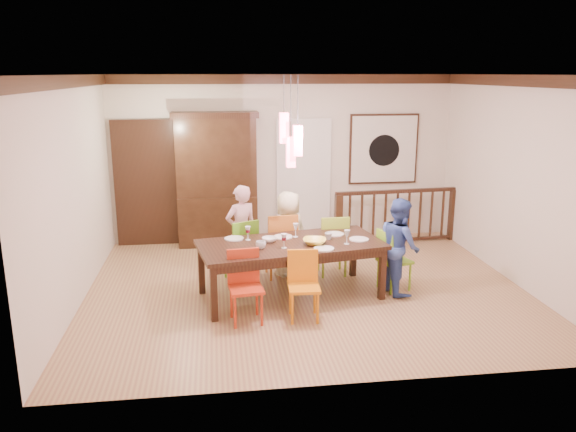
{
  "coord_description": "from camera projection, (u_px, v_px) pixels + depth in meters",
  "views": [
    {
      "loc": [
        -1.21,
        -7.25,
        2.92
      ],
      "look_at": [
        -0.24,
        0.11,
        1.03
      ],
      "focal_mm": 35.0,
      "sensor_mm": 36.0,
      "label": 1
    }
  ],
  "objects": [
    {
      "name": "cup_left",
      "position": [
        261.0,
        245.0,
        7.13
      ],
      "size": [
        0.14,
        0.14,
        0.1
      ],
      "primitive_type": "imported",
      "rotation": [
        0.0,
        0.0,
        -0.1
      ],
      "color": "silver",
      "rests_on": "dining_table"
    },
    {
      "name": "pendant_cluster",
      "position": [
        291.0,
        140.0,
        7.06
      ],
      "size": [
        0.27,
        0.21,
        1.14
      ],
      "color": "#FF4C63",
      "rests_on": "ceiling"
    },
    {
      "name": "wall_right",
      "position": [
        518.0,
        181.0,
        7.86
      ],
      "size": [
        0.0,
        5.0,
        5.0
      ],
      "primitive_type": "plane",
      "rotation": [
        1.57,
        0.0,
        -1.57
      ],
      "color": "beige",
      "rests_on": "floor"
    },
    {
      "name": "panel_door",
      "position": [
        146.0,
        185.0,
        9.63
      ],
      "size": [
        1.04,
        0.07,
        2.24
      ],
      "primitive_type": "cube",
      "color": "black",
      "rests_on": "wall_back"
    },
    {
      "name": "plate_near_left",
      "position": [
        237.0,
        252.0,
        6.98
      ],
      "size": [
        0.26,
        0.26,
        0.01
      ],
      "primitive_type": "cylinder",
      "color": "white",
      "rests_on": "dining_table"
    },
    {
      "name": "wine_glass_d",
      "position": [
        347.0,
        237.0,
        7.32
      ],
      "size": [
        0.08,
        0.08,
        0.19
      ],
      "primitive_type": null,
      "color": "silver",
      "rests_on": "dining_table"
    },
    {
      "name": "floor",
      "position": [
        306.0,
        288.0,
        7.84
      ],
      "size": [
        6.0,
        6.0,
        0.0
      ],
      "primitive_type": "plane",
      "color": "#99694A",
      "rests_on": "ground"
    },
    {
      "name": "chair_far_right",
      "position": [
        332.0,
        240.0,
        8.29
      ],
      "size": [
        0.42,
        0.42,
        0.92
      ],
      "rotation": [
        0.0,
        0.0,
        3.16
      ],
      "color": "#95B72C",
      "rests_on": "floor"
    },
    {
      "name": "plate_far_left",
      "position": [
        234.0,
        238.0,
        7.56
      ],
      "size": [
        0.26,
        0.26,
        0.01
      ],
      "primitive_type": "cylinder",
      "color": "white",
      "rests_on": "dining_table"
    },
    {
      "name": "wall_left",
      "position": [
        73.0,
        193.0,
        7.1
      ],
      "size": [
        0.0,
        5.0,
        5.0
      ],
      "primitive_type": "plane",
      "rotation": [
        1.57,
        0.0,
        1.57
      ],
      "color": "beige",
      "rests_on": "floor"
    },
    {
      "name": "serving_bowl",
      "position": [
        315.0,
        241.0,
        7.32
      ],
      "size": [
        0.36,
        0.36,
        0.07
      ],
      "primitive_type": "imported",
      "rotation": [
        0.0,
        0.0,
        -0.2
      ],
      "color": "yellow",
      "rests_on": "dining_table"
    },
    {
      "name": "napkin",
      "position": [
        297.0,
        251.0,
        7.01
      ],
      "size": [
        0.18,
        0.14,
        0.01
      ],
      "primitive_type": "cube",
      "color": "#D83359",
      "rests_on": "dining_table"
    },
    {
      "name": "dining_table",
      "position": [
        291.0,
        248.0,
        7.41
      ],
      "size": [
        2.56,
        1.5,
        0.75
      ],
      "rotation": [
        0.0,
        0.0,
        0.18
      ],
      "color": "black",
      "rests_on": "floor"
    },
    {
      "name": "ceiling",
      "position": [
        308.0,
        75.0,
        7.12
      ],
      "size": [
        6.0,
        6.0,
        0.0
      ],
      "primitive_type": "plane",
      "rotation": [
        3.14,
        0.0,
        0.0
      ],
      "color": "white",
      "rests_on": "wall_back"
    },
    {
      "name": "china_hutch",
      "position": [
        217.0,
        179.0,
        9.61
      ],
      "size": [
        1.45,
        0.46,
        2.29
      ],
      "color": "black",
      "rests_on": "floor"
    },
    {
      "name": "chair_near_mid",
      "position": [
        304.0,
        282.0,
        6.76
      ],
      "size": [
        0.4,
        0.4,
        0.83
      ],
      "rotation": [
        0.0,
        0.0,
        -0.06
      ],
      "color": "orange",
      "rests_on": "floor"
    },
    {
      "name": "small_bowl",
      "position": [
        269.0,
        240.0,
        7.42
      ],
      "size": [
        0.25,
        0.25,
        0.06
      ],
      "primitive_type": "imported",
      "rotation": [
        0.0,
        0.0,
        -0.32
      ],
      "color": "white",
      "rests_on": "dining_table"
    },
    {
      "name": "chair_far_left",
      "position": [
        240.0,
        245.0,
        8.09
      ],
      "size": [
        0.54,
        0.54,
        0.9
      ],
      "rotation": [
        0.0,
        0.0,
        3.57
      ],
      "color": "#5CA51E",
      "rests_on": "floor"
    },
    {
      "name": "painting",
      "position": [
        384.0,
        149.0,
        10.04
      ],
      "size": [
        1.25,
        0.06,
        1.25
      ],
      "color": "black",
      "rests_on": "wall_back"
    },
    {
      "name": "person_far_mid",
      "position": [
        289.0,
        233.0,
        8.25
      ],
      "size": [
        0.73,
        0.64,
        1.26
      ],
      "primitive_type": "imported",
      "rotation": [
        0.0,
        0.0,
        3.63
      ],
      "color": "beige",
      "rests_on": "floor"
    },
    {
      "name": "chair_end_right",
      "position": [
        395.0,
        256.0,
        7.71
      ],
      "size": [
        0.48,
        0.48,
        0.85
      ],
      "rotation": [
        0.0,
        0.0,
        1.88
      ],
      "color": "#76B523",
      "rests_on": "floor"
    },
    {
      "name": "wine_glass_b",
      "position": [
        296.0,
        230.0,
        7.63
      ],
      "size": [
        0.08,
        0.08,
        0.19
      ],
      "primitive_type": null,
      "color": "silver",
      "rests_on": "dining_table"
    },
    {
      "name": "chair_near_left",
      "position": [
        246.0,
        283.0,
        6.68
      ],
      "size": [
        0.43,
        0.43,
        0.87
      ],
      "rotation": [
        0.0,
        0.0,
        0.1
      ],
      "color": "red",
      "rests_on": "floor"
    },
    {
      "name": "person_end_right",
      "position": [
        399.0,
        246.0,
        7.58
      ],
      "size": [
        0.57,
        0.69,
        1.31
      ],
      "primitive_type": "imported",
      "rotation": [
        0.0,
        0.0,
        1.69
      ],
      "color": "#38539F",
      "rests_on": "floor"
    },
    {
      "name": "balustrade",
      "position": [
        397.0,
        215.0,
        9.83
      ],
      "size": [
        2.27,
        0.25,
        0.96
      ],
      "rotation": [
        0.0,
        0.0,
        0.08
      ],
      "color": "black",
      "rests_on": "floor"
    },
    {
      "name": "plate_end_right",
      "position": [
        359.0,
        239.0,
        7.53
      ],
      "size": [
        0.26,
        0.26,
        0.01
      ],
      "primitive_type": "cylinder",
      "color": "white",
      "rests_on": "dining_table"
    },
    {
      "name": "wine_glass_a",
      "position": [
        248.0,
        233.0,
        7.49
      ],
      "size": [
        0.08,
        0.08,
        0.19
      ],
      "primitive_type": null,
      "color": "#590C19",
      "rests_on": "dining_table"
    },
    {
      "name": "plate_far_mid",
      "position": [
        283.0,
        237.0,
        7.64
      ],
      "size": [
        0.26,
        0.26,
        0.01
      ],
      "primitive_type": "cylinder",
      "color": "white",
      "rests_on": "dining_table"
    },
    {
      "name": "plate_near_mid",
      "position": [
        324.0,
        249.0,
        7.12
      ],
      "size": [
        0.26,
        0.26,
        0.01
      ],
      "primitive_type": "cylinder",
      "color": "white",
      "rests_on": "dining_table"
    },
    {
      "name": "chair_far_mid",
      "position": [
        280.0,
        240.0,
        8.21
      ],
      "size": [
        0.48,
        0.48,
        0.97
      ],
      "rotation": [
        0.0,
        0.0,
        3.24
      ],
      "color": "#B86621",
      "rests_on": "floor"
    },
    {
      "name": "white_doorway",
      "position": [
        303.0,
        181.0,
        9.99
      ],
      "size": [
        0.97,
        0.05,
        2.22
      ],
      "primitive_type": "cube",
      "color": "silver",
      "rests_on": "wall_back"
    },
    {
      "name": "crown_molding",
      "position": [
        308.0,
        81.0,
        7.14
      ],
      "size": [
        6.0,
        5.0,
        0.16
      ],
      "primitive_type": null,
      "color": "black",
      "rests_on": "wall_back"
    },
    {
      "name": "wall_back",
      "position": [
        284.0,
        159.0,
        9.88
      ],
      "size": [
        6.0,
        0.0,
        6.0
      ],
      "primitive_type": "plane",
      "rotation": [
        1.57,
        0.0,
        0.0
      ],
      "color": "beige",
      "rests_on": "floor"
    },
    {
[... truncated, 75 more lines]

